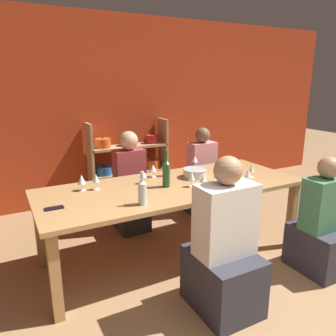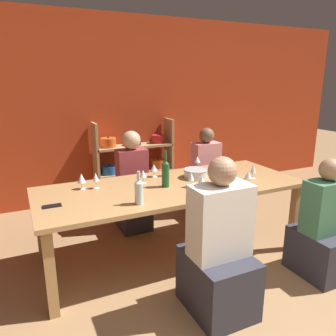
% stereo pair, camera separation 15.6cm
% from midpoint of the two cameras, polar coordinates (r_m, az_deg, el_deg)
% --- Properties ---
extents(wall_back_red, '(8.80, 0.06, 2.70)m').
position_cam_midpoint_polar(wall_back_red, '(4.97, -12.62, 9.73)').
color(wall_back_red, '#B23819').
rests_on(wall_back_red, ground_plane).
extents(shelf_unit, '(1.20, 0.30, 1.20)m').
position_cam_midpoint_polar(shelf_unit, '(5.03, -7.73, -0.01)').
color(shelf_unit, tan).
rests_on(shelf_unit, ground_plane).
extents(dining_table, '(2.63, 1.04, 0.78)m').
position_cam_midpoint_polar(dining_table, '(3.29, -0.54, -4.23)').
color(dining_table, '#AD7F4C').
rests_on(dining_table, ground_plane).
extents(mixing_bowl, '(0.26, 0.26, 0.10)m').
position_cam_midpoint_polar(mixing_bowl, '(3.50, 3.41, -0.83)').
color(mixing_bowl, '#B7BABC').
rests_on(mixing_bowl, dining_table).
extents(wine_bottle_green, '(0.07, 0.07, 0.29)m').
position_cam_midpoint_polar(wine_bottle_green, '(2.74, -6.11, -4.10)').
color(wine_bottle_green, '#B2C6C1').
rests_on(wine_bottle_green, dining_table).
extents(wine_bottle_dark, '(0.07, 0.07, 0.36)m').
position_cam_midpoint_polar(wine_bottle_dark, '(3.17, -1.71, -0.86)').
color(wine_bottle_dark, '#1E4C23').
rests_on(wine_bottle_dark, dining_table).
extents(wine_glass_empty_a, '(0.07, 0.07, 0.15)m').
position_cam_midpoint_polar(wine_glass_empty_a, '(3.27, 7.22, -1.13)').
color(wine_glass_empty_a, white).
rests_on(wine_glass_empty_a, dining_table).
extents(wine_glass_white_a, '(0.07, 0.07, 0.16)m').
position_cam_midpoint_polar(wine_glass_white_a, '(3.57, 13.14, -0.05)').
color(wine_glass_white_a, white).
rests_on(wine_glass_white_a, dining_table).
extents(wine_glass_empty_b, '(0.07, 0.07, 0.14)m').
position_cam_midpoint_polar(wine_glass_empty_b, '(3.87, 3.54, 1.51)').
color(wine_glass_empty_b, white).
rests_on(wine_glass_empty_b, dining_table).
extents(wine_glass_empty_c, '(0.06, 0.06, 0.15)m').
position_cam_midpoint_polar(wine_glass_empty_c, '(3.19, -13.81, -1.80)').
color(wine_glass_empty_c, white).
rests_on(wine_glass_empty_c, dining_table).
extents(wine_glass_white_b, '(0.08, 0.08, 0.15)m').
position_cam_midpoint_polar(wine_glass_white_b, '(3.20, -16.17, -2.01)').
color(wine_glass_white_b, white).
rests_on(wine_glass_white_b, dining_table).
extents(wine_glass_empty_d, '(0.07, 0.07, 0.14)m').
position_cam_midpoint_polar(wine_glass_empty_d, '(3.29, -5.72, -1.11)').
color(wine_glass_empty_d, white).
rests_on(wine_glass_empty_d, dining_table).
extents(wine_glass_white_c, '(0.06, 0.06, 0.16)m').
position_cam_midpoint_polar(wine_glass_white_c, '(3.18, 2.76, -1.46)').
color(wine_glass_white_c, white).
rests_on(wine_glass_white_c, dining_table).
extents(wine_glass_red_a, '(0.08, 0.08, 0.15)m').
position_cam_midpoint_polar(wine_glass_red_a, '(3.53, -1.89, 0.34)').
color(wine_glass_red_a, white).
rests_on(wine_glass_red_a, dining_table).
extents(wine_glass_white_d, '(0.06, 0.06, 0.15)m').
position_cam_midpoint_polar(wine_glass_white_d, '(3.59, 9.76, 0.24)').
color(wine_glass_white_d, white).
rests_on(wine_glass_white_d, dining_table).
extents(wine_glass_white_e, '(0.07, 0.07, 0.17)m').
position_cam_midpoint_polar(wine_glass_white_e, '(3.27, 12.46, -1.09)').
color(wine_glass_white_e, white).
rests_on(wine_glass_white_e, dining_table).
extents(wine_glass_red_b, '(0.08, 0.08, 0.14)m').
position_cam_midpoint_polar(wine_glass_red_b, '(3.50, -3.91, -0.07)').
color(wine_glass_red_b, white).
rests_on(wine_glass_red_b, dining_table).
extents(wine_glass_empty_e, '(0.08, 0.08, 0.16)m').
position_cam_midpoint_polar(wine_glass_empty_e, '(3.02, 4.71, -2.12)').
color(wine_glass_empty_e, white).
rests_on(wine_glass_empty_e, dining_table).
extents(cell_phone, '(0.15, 0.07, 0.01)m').
position_cam_midpoint_polar(cell_phone, '(2.86, -20.71, -6.57)').
color(cell_phone, black).
rests_on(cell_phone, dining_table).
extents(person_near_a, '(0.40, 0.51, 1.13)m').
position_cam_midpoint_polar(person_near_a, '(3.44, 23.86, -9.93)').
color(person_near_a, '#2D2D38').
rests_on(person_near_a, ground_plane).
extents(person_far_a, '(0.36, 0.45, 1.21)m').
position_cam_midpoint_polar(person_far_a, '(4.01, -7.71, -4.33)').
color(person_far_a, '#2D2D38').
rests_on(person_far_a, ground_plane).
extents(person_near_b, '(0.46, 0.57, 1.26)m').
position_cam_midpoint_polar(person_near_b, '(2.67, 8.00, -15.04)').
color(person_near_b, '#2D2D38').
rests_on(person_near_b, ground_plane).
extents(person_far_b, '(0.36, 0.46, 1.18)m').
position_cam_midpoint_polar(person_far_b, '(4.47, 4.83, -2.47)').
color(person_far_b, '#2D2D38').
rests_on(person_far_b, ground_plane).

